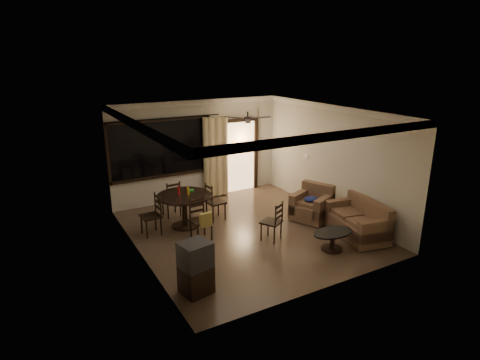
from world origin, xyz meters
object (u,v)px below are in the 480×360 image
dining_chair_west (152,223)px  coffee_table (333,238)px  dining_chair_north (172,205)px  dining_chair_south (201,227)px  tv_cabinet (196,268)px  side_chair (272,229)px  armchair (313,206)px  dining_table (184,202)px  sofa (359,222)px  dining_chair_east (215,208)px

dining_chair_west → coffee_table: (3.10, -2.61, -0.01)m
dining_chair_west → dining_chair_north: 1.15m
dining_chair_south → tv_cabinet: size_ratio=1.00×
dining_chair_south → coffee_table: (2.22, -1.80, -0.03)m
side_chair → dining_chair_west: bearing=-64.4°
armchair → dining_table: bearing=135.4°
dining_chair_south → tv_cabinet: 2.11m
dining_chair_west → sofa: (4.10, -2.37, 0.05)m
dining_chair_south → coffee_table: 2.86m
dining_chair_west → dining_chair_east: (1.67, 0.10, 0.00)m
dining_table → coffee_table: size_ratio=1.38×
dining_chair_east → tv_cabinet: same height
sofa → coffee_table: (-1.00, -0.24, -0.06)m
coffee_table → side_chair: size_ratio=1.02×
dining_chair_west → armchair: 3.95m
dining_chair_west → dining_chair_east: 1.67m
dining_chair_south → dining_chair_west: bearing=134.3°
dining_chair_east → coffee_table: 3.07m
tv_cabinet → side_chair: tv_cabinet is taller
dining_chair_west → dining_chair_south: bearing=44.3°
sofa → side_chair: (-1.86, 0.77, -0.06)m
sofa → side_chair: size_ratio=1.84×
dining_chair_south → coffee_table: dining_chair_south is taller
tv_cabinet → dining_table: bearing=60.6°
dining_chair_west → tv_cabinet: same height
dining_chair_north → armchair: dining_chair_north is taller
dining_chair_east → armchair: dining_chair_east is taller
dining_table → dining_chair_east: dining_table is taller
dining_chair_west → coffee_table: 4.06m
dining_chair_south → sofa: 3.57m
coffee_table → dining_chair_west: bearing=139.9°
side_chair → armchair: bearing=169.2°
side_chair → dining_chair_south: bearing=-59.1°
armchair → tv_cabinet: bearing=179.0°
dining_chair_north → armchair: bearing=144.1°
dining_chair_east → sofa: size_ratio=0.57×
dining_chair_south → dining_chair_east: bearing=45.7°
dining_chair_east → armchair: bearing=-122.4°
dining_chair_west → side_chair: size_ratio=1.05×
dining_chair_south → dining_chair_north: 1.64m
dining_chair_south → side_chair: 1.57m
dining_chair_east → side_chair: size_ratio=1.05×
coffee_table → dining_chair_east: bearing=117.9°
dining_chair_east → coffee_table: size_ratio=1.02×
dining_chair_east → tv_cabinet: (-1.73, -2.79, 0.20)m
dining_table → dining_chair_north: (-0.05, 0.78, -0.35)m
dining_table → dining_chair_east: 0.91m
dining_chair_north → coffee_table: size_ratio=1.02×
armchair → dining_chair_east: bearing=127.3°
dining_table → sofa: dining_table is taller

